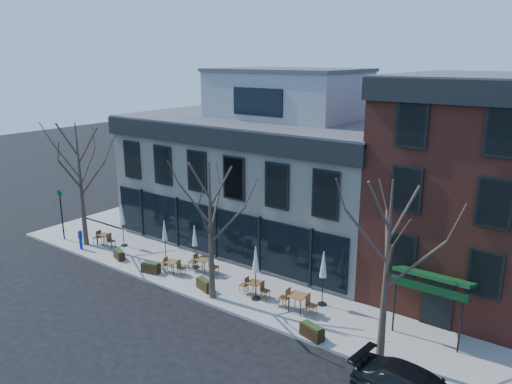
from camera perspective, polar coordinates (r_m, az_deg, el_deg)
The scene contains 24 objects.
ground at distance 30.52m, azimuth -4.41°, elevation -7.91°, with size 120.00×120.00×0.00m, color black.
sidewalk_front at distance 27.09m, azimuth -2.12°, elevation -10.83°, with size 33.50×4.70×0.15m, color gray.
sidewalk_side at distance 41.97m, azimuth -10.74°, elevation -1.49°, with size 4.50×12.00×0.15m, color gray.
corner_building at distance 32.83m, azimuth 1.30°, elevation 2.48°, with size 18.39×10.39×11.10m.
red_brick_building at distance 27.43m, azimuth 23.87°, elevation 0.55°, with size 8.20×11.78×11.18m.
tree_corner at distance 33.29m, azimuth -19.40°, elevation 0.94°, with size 3.93×3.98×7.92m.
tree_mid at distance 24.55m, azimuth -5.19°, elevation -4.29°, with size 3.50×3.55×7.04m.
tree_right at distance 20.05m, azimuth 14.70°, elevation -8.68°, with size 3.72×3.77×7.48m.
sign_pole at distance 35.33m, azimuth -21.35°, elevation -2.10°, with size 0.50×0.10×3.40m.
call_box at distance 33.53m, azimuth -19.42°, elevation -5.07°, with size 0.26×0.26×1.29m.
cafe_set_0 at distance 33.64m, azimuth -16.97°, elevation -5.14°, with size 1.82×0.76×0.95m.
cafe_set_2 at distance 28.71m, azimuth -9.54°, elevation -8.32°, with size 1.70×0.76×0.88m.
cafe_set_3 at distance 28.53m, azimuth -6.03°, elevation -8.17°, with size 1.99×0.86×1.03m.
cafe_set_4 at distance 25.83m, azimuth -0.17°, elevation -10.84°, with size 1.75×0.74×0.91m.
cafe_set_5 at distance 24.45m, azimuth 4.79°, elevation -12.31°, with size 2.01×0.84×1.05m.
umbrella_0 at distance 32.86m, azimuth -15.07°, elevation -2.75°, with size 0.45×0.45×2.79m.
umbrella_1 at distance 29.81m, azimuth -10.40°, elevation -4.60°, with size 0.42×0.42×2.60m.
umbrella_2 at distance 28.80m, azimuth -7.03°, elevation -5.25°, with size 0.41×0.41×2.55m.
umbrella_3 at distance 24.86m, azimuth -0.04°, elevation -8.04°, with size 0.45×0.45×2.83m.
umbrella_4 at distance 24.57m, azimuth 7.71°, elevation -8.53°, with size 0.45×0.45×2.81m.
planter_0 at distance 31.41m, azimuth -15.38°, elevation -6.92°, with size 1.05×0.68×0.55m.
planter_1 at distance 29.09m, azimuth -11.93°, elevation -8.45°, with size 1.15×0.66×0.61m.
planter_2 at distance 26.68m, azimuth -5.90°, elevation -10.46°, with size 1.13×0.70×0.59m.
planter_3 at distance 22.57m, azimuth 6.41°, elevation -15.55°, with size 1.21×0.73×0.63m.
Camera 1 is at (18.47, -21.13, 11.99)m, focal length 35.00 mm.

